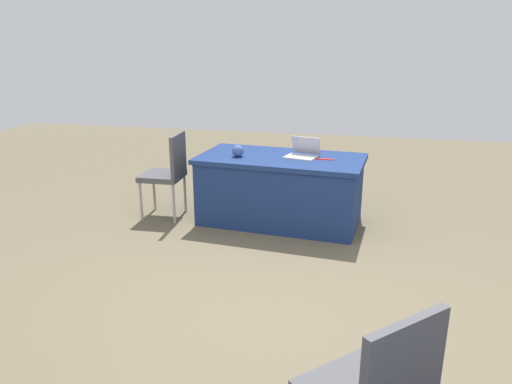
# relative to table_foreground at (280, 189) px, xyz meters

# --- Properties ---
(ground_plane) EXTENTS (14.40, 14.40, 0.00)m
(ground_plane) POSITION_rel_table_foreground_xyz_m (-0.20, 1.98, -0.37)
(ground_plane) COLOR brown
(table_foreground) EXTENTS (1.83, 1.06, 0.73)m
(table_foreground) POSITION_rel_table_foreground_xyz_m (0.00, 0.00, 0.00)
(table_foreground) COLOR navy
(table_foreground) RESTS_ON ground
(chair_tucked_right) EXTENTS (0.46, 0.46, 0.96)m
(chair_tucked_right) POSITION_rel_table_foreground_xyz_m (1.25, 0.13, 0.18)
(chair_tucked_right) COLOR #9E9993
(chair_tucked_right) RESTS_ON ground
(laptop_silver) EXTENTS (0.38, 0.36, 0.21)m
(laptop_silver) POSITION_rel_table_foreground_xyz_m (-0.23, -0.03, 0.40)
(laptop_silver) COLOR silver
(laptop_silver) RESTS_ON table_foreground
(yarn_ball) EXTENTS (0.12, 0.12, 0.12)m
(yarn_ball) POSITION_rel_table_foreground_xyz_m (0.45, 0.10, 0.43)
(yarn_ball) COLOR #3F5999
(yarn_ball) RESTS_ON table_foreground
(scissors_red) EXTENTS (0.18, 0.04, 0.01)m
(scissors_red) POSITION_rel_table_foreground_xyz_m (-0.47, 0.03, 0.37)
(scissors_red) COLOR red
(scissors_red) RESTS_ON table_foreground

